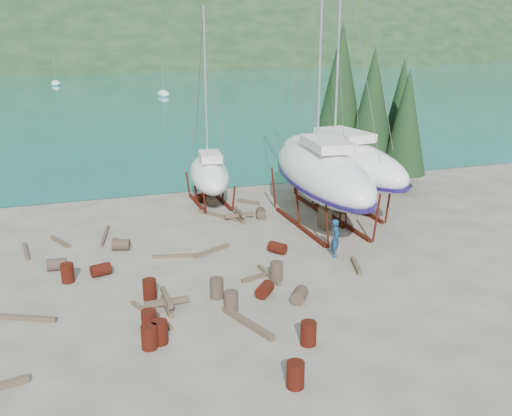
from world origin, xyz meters
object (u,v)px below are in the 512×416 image
object	(u,v)px
large_sailboat_near	(322,171)
small_sailboat_shore	(209,174)
worker	(336,238)
large_sailboat_far	(339,160)

from	to	relation	value
large_sailboat_near	small_sailboat_shore	world-z (taller)	large_sailboat_near
small_sailboat_shore	worker	xyz separation A→B (m)	(3.56, -11.01, -1.06)
small_sailboat_shore	worker	size ratio (longest dim) A/B	6.34
large_sailboat_near	large_sailboat_far	xyz separation A→B (m)	(2.32, 2.43, -0.02)
large_sailboat_far	worker	world-z (taller)	large_sailboat_far
large_sailboat_far	worker	size ratio (longest dim) A/B	10.11
large_sailboat_far	small_sailboat_shore	bearing A→B (deg)	143.89
large_sailboat_near	small_sailboat_shore	bearing A→B (deg)	133.69
large_sailboat_far	small_sailboat_shore	xyz separation A→B (m)	(-7.22, 3.95, -1.17)
large_sailboat_near	worker	world-z (taller)	large_sailboat_near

